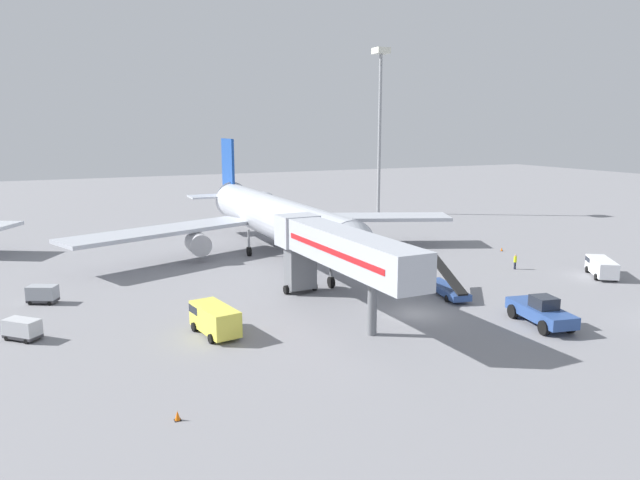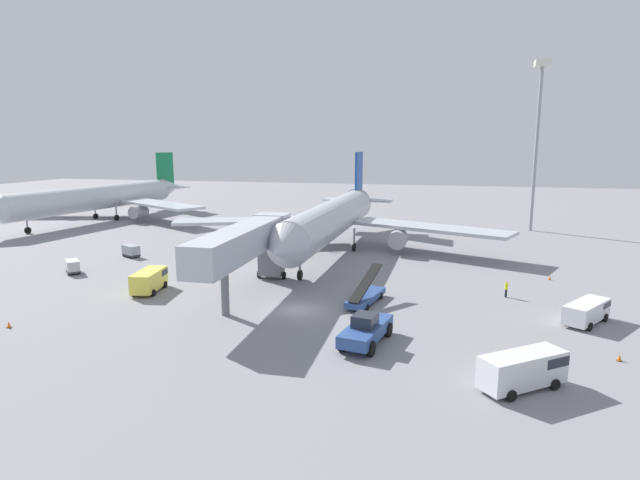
# 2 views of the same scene
# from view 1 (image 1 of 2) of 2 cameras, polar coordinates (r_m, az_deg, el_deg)

# --- Properties ---
(ground_plane) EXTENTS (300.00, 300.00, 0.00)m
(ground_plane) POSITION_cam_1_polar(r_m,az_deg,el_deg) (49.81, 9.01, -6.94)
(ground_plane) COLOR gray
(airplane_at_gate) EXTENTS (48.16, 48.71, 13.34)m
(airplane_at_gate) POSITION_cam_1_polar(r_m,az_deg,el_deg) (70.60, -4.53, 2.19)
(airplane_at_gate) COLOR #B7BCC6
(airplane_at_gate) RESTS_ON ground
(jet_bridge) EXTENTS (3.60, 20.34, 7.11)m
(jet_bridge) POSITION_cam_1_polar(r_m,az_deg,el_deg) (48.16, 1.46, -0.85)
(jet_bridge) COLOR #B2B7C1
(jet_bridge) RESTS_ON ground
(pushback_tug) EXTENTS (3.47, 6.65, 2.35)m
(pushback_tug) POSITION_cam_1_polar(r_m,az_deg,el_deg) (49.18, 20.29, -6.41)
(pushback_tug) COLOR #2D4C8E
(pushback_tug) RESTS_ON ground
(belt_loader_truck) EXTENTS (2.98, 6.70, 3.13)m
(belt_loader_truck) POSITION_cam_1_polar(r_m,az_deg,el_deg) (55.36, 11.93, -4.42)
(belt_loader_truck) COLOR #2D4C8E
(belt_loader_truck) RESTS_ON ground
(service_van_near_right) EXTENTS (4.51, 5.43, 1.80)m
(service_van_near_right) POSITION_cam_1_polar(r_m,az_deg,el_deg) (67.35, 25.19, -2.27)
(service_van_near_right) COLOR white
(service_van_near_right) RESTS_ON ground
(service_van_outer_right) EXTENTS (2.83, 5.18, 2.14)m
(service_van_outer_right) POSITION_cam_1_polar(r_m,az_deg,el_deg) (44.92, -10.04, -7.31)
(service_van_outer_right) COLOR #E5DB4C
(service_van_outer_right) RESTS_ON ground
(baggage_cart_mid_center) EXTENTS (2.73, 2.25, 1.56)m
(baggage_cart_mid_center) POSITION_cam_1_polar(r_m,az_deg,el_deg) (57.06, -24.89, -4.65)
(baggage_cart_mid_center) COLOR #38383D
(baggage_cart_mid_center) RESTS_ON ground
(baggage_cart_near_center) EXTENTS (2.72, 2.73, 1.52)m
(baggage_cart_near_center) POSITION_cam_1_polar(r_m,az_deg,el_deg) (48.15, -26.47, -7.55)
(baggage_cart_near_center) COLOR #38383D
(baggage_cart_near_center) RESTS_ON ground
(ground_crew_worker_foreground) EXTENTS (0.40, 0.40, 1.61)m
(ground_crew_worker_foreground) POSITION_cam_1_polar(r_m,az_deg,el_deg) (67.33, 18.07, -1.95)
(ground_crew_worker_foreground) COLOR #1E2333
(ground_crew_worker_foreground) RESTS_ON ground
(safety_cone_alpha) EXTENTS (0.35, 0.35, 0.53)m
(safety_cone_alpha) POSITION_cam_1_polar(r_m,az_deg,el_deg) (33.20, -13.40, -15.94)
(safety_cone_alpha) COLOR black
(safety_cone_alpha) RESTS_ON ground
(safety_cone_charlie) EXTENTS (0.31, 0.31, 0.48)m
(safety_cone_charlie) POSITION_cam_1_polar(r_m,az_deg,el_deg) (76.81, 16.90, -0.83)
(safety_cone_charlie) COLOR black
(safety_cone_charlie) RESTS_ON ground
(apron_light_mast) EXTENTS (2.40, 2.40, 28.05)m
(apron_light_mast) POSITION_cam_1_polar(r_m,az_deg,el_deg) (105.22, 5.74, 12.95)
(apron_light_mast) COLOR #93969B
(apron_light_mast) RESTS_ON ground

